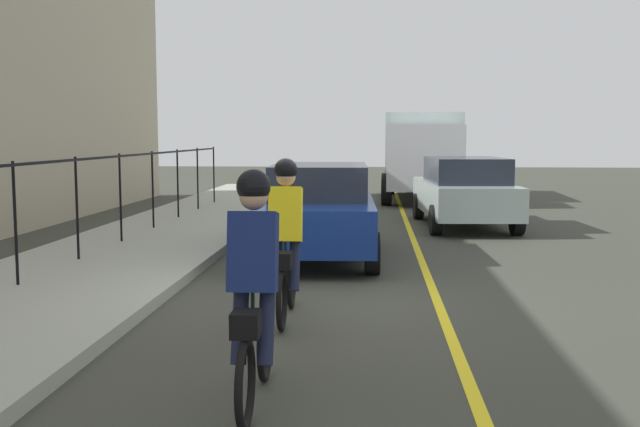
{
  "coord_description": "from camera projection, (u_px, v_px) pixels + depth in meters",
  "views": [
    {
      "loc": [
        -9.15,
        -0.78,
        2.08
      ],
      "look_at": [
        1.01,
        -0.06,
        1.0
      ],
      "focal_mm": 41.63,
      "sensor_mm": 36.0,
      "label": 1
    }
  ],
  "objects": [
    {
      "name": "box_truck_background",
      "position": [
        423.0,
        151.0,
        24.28
      ],
      "size": [
        6.81,
        2.79,
        2.78
      ],
      "rotation": [
        0.0,
        0.0,
        3.09
      ],
      "color": "#A6BAB6",
      "rests_on": "ground"
    },
    {
      "name": "cyclist_lead",
      "position": [
        286.0,
        240.0,
        8.25
      ],
      "size": [
        1.71,
        0.36,
        1.83
      ],
      "rotation": [
        0.0,
        0.0,
        0.01
      ],
      "color": "black",
      "rests_on": "ground"
    },
    {
      "name": "patrol_sedan",
      "position": [
        464.0,
        191.0,
        16.82
      ],
      "size": [
        4.5,
        2.13,
        1.58
      ],
      "rotation": [
        0.0,
        0.0,
        0.06
      ],
      "color": "#8D9D98",
      "rests_on": "ground"
    },
    {
      "name": "sidewalk",
      "position": [
        48.0,
        291.0,
        9.58
      ],
      "size": [
        40.0,
        3.2,
        0.15
      ],
      "primitive_type": "cube",
      "color": "#9A9C8E",
      "rests_on": "ground"
    },
    {
      "name": "ground_plane",
      "position": [
        310.0,
        301.0,
        9.35
      ],
      "size": [
        80.0,
        80.0,
        0.0
      ],
      "primitive_type": "plane",
      "color": "#383930"
    },
    {
      "name": "iron_fence",
      "position": [
        48.0,
        187.0,
        10.47
      ],
      "size": [
        21.98,
        0.04,
        1.6
      ],
      "color": "black",
      "rests_on": "sidewalk"
    },
    {
      "name": "lane_line_centre",
      "position": [
        438.0,
        302.0,
        9.23
      ],
      "size": [
        36.0,
        0.12,
        0.01
      ],
      "primitive_type": "cube",
      "color": "yellow",
      "rests_on": "ground"
    },
    {
      "name": "parked_sedan_rear",
      "position": [
        319.0,
        209.0,
        12.6
      ],
      "size": [
        4.46,
        2.04,
        1.58
      ],
      "rotation": [
        0.0,
        0.0,
        3.18
      ],
      "color": "navy",
      "rests_on": "ground"
    },
    {
      "name": "cyclist_follow",
      "position": [
        254.0,
        290.0,
        5.61
      ],
      "size": [
        1.71,
        0.36,
        1.83
      ],
      "rotation": [
        0.0,
        0.0,
        0.01
      ],
      "color": "black",
      "rests_on": "ground"
    }
  ]
}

